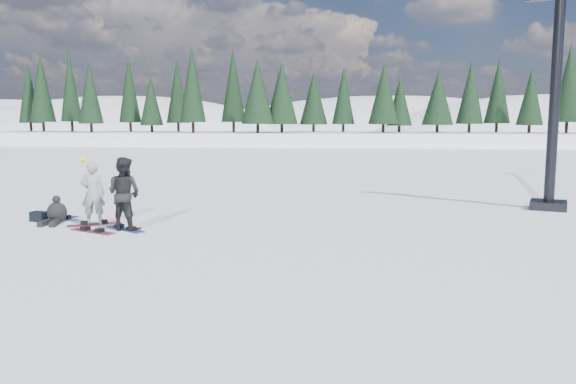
{
  "coord_description": "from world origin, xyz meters",
  "views": [
    {
      "loc": [
        5.72,
        -14.6,
        3.04
      ],
      "look_at": [
        4.09,
        0.38,
        1.1
      ],
      "focal_mm": 35.0,
      "sensor_mm": 36.0,
      "label": 1
    }
  ],
  "objects_px": {
    "lift_tower": "(554,117)",
    "seated_rider": "(56,213)",
    "snowboard_loose_b": "(93,231)",
    "snowboard_loose_a": "(61,220)",
    "gear_bag": "(39,216)",
    "snowboarder_man": "(124,194)",
    "snowboarder_woman": "(93,193)"
  },
  "relations": [
    {
      "from": "seated_rider",
      "to": "snowboard_loose_a",
      "type": "xyz_separation_m",
      "value": [
        -0.07,
        0.42,
        -0.3
      ]
    },
    {
      "from": "snowboard_loose_b",
      "to": "snowboard_loose_a",
      "type": "distance_m",
      "value": 2.3
    },
    {
      "from": "snowboarder_woman",
      "to": "snowboard_loose_b",
      "type": "relative_size",
      "value": 1.34
    },
    {
      "from": "lift_tower",
      "to": "snowboard_loose_b",
      "type": "bearing_deg",
      "value": -138.6
    },
    {
      "from": "snowboard_loose_b",
      "to": "snowboard_loose_a",
      "type": "xyz_separation_m",
      "value": [
        -1.71,
        1.53,
        0.0
      ]
    },
    {
      "from": "lift_tower",
      "to": "snowboard_loose_b",
      "type": "distance_m",
      "value": 15.14
    },
    {
      "from": "lift_tower",
      "to": "gear_bag",
      "type": "height_order",
      "value": "lift_tower"
    },
    {
      "from": "snowboarder_man",
      "to": "snowboard_loose_a",
      "type": "relative_size",
      "value": 1.35
    },
    {
      "from": "snowboarder_woman",
      "to": "snowboarder_man",
      "type": "relative_size",
      "value": 0.99
    },
    {
      "from": "lift_tower",
      "to": "snowboard_loose_a",
      "type": "bearing_deg",
      "value": -146.0
    },
    {
      "from": "snowboarder_woman",
      "to": "snowboard_loose_a",
      "type": "distance_m",
      "value": 1.68
    },
    {
      "from": "snowboarder_man",
      "to": "snowboard_loose_b",
      "type": "xyz_separation_m",
      "value": [
        -0.77,
        -0.38,
        -1.0
      ]
    },
    {
      "from": "snowboard_loose_b",
      "to": "snowboard_loose_a",
      "type": "relative_size",
      "value": 1.0
    },
    {
      "from": "lift_tower",
      "to": "snowboarder_man",
      "type": "distance_m",
      "value": 14.11
    },
    {
      "from": "snowboarder_man",
      "to": "seated_rider",
      "type": "distance_m",
      "value": 2.62
    },
    {
      "from": "snowboarder_man",
      "to": "seated_rider",
      "type": "bearing_deg",
      "value": -3.02
    },
    {
      "from": "snowboarder_woman",
      "to": "seated_rider",
      "type": "height_order",
      "value": "snowboarder_woman"
    },
    {
      "from": "snowboarder_man",
      "to": "seated_rider",
      "type": "xyz_separation_m",
      "value": [
        -2.41,
        0.73,
        -0.7
      ]
    },
    {
      "from": "lift_tower",
      "to": "snowboarder_woman",
      "type": "bearing_deg",
      "value": -142.77
    },
    {
      "from": "snowboarder_woman",
      "to": "snowboard_loose_b",
      "type": "bearing_deg",
      "value": 96.77
    },
    {
      "from": "seated_rider",
      "to": "snowboard_loose_a",
      "type": "distance_m",
      "value": 0.52
    },
    {
      "from": "gear_bag",
      "to": "snowboarder_woman",
      "type": "bearing_deg",
      "value": -10.97
    },
    {
      "from": "snowboarder_man",
      "to": "lift_tower",
      "type": "bearing_deg",
      "value": -144.69
    },
    {
      "from": "seated_rider",
      "to": "gear_bag",
      "type": "xyz_separation_m",
      "value": [
        -0.7,
        0.25,
        -0.17
      ]
    },
    {
      "from": "snowboarder_man",
      "to": "snowboard_loose_b",
      "type": "distance_m",
      "value": 1.32
    },
    {
      "from": "lift_tower",
      "to": "seated_rider",
      "type": "height_order",
      "value": "lift_tower"
    },
    {
      "from": "gear_bag",
      "to": "snowboard_loose_b",
      "type": "bearing_deg",
      "value": -30.36
    },
    {
      "from": "snowboarder_woman",
      "to": "gear_bag",
      "type": "bearing_deg",
      "value": -26.96
    },
    {
      "from": "lift_tower",
      "to": "seated_rider",
      "type": "xyz_separation_m",
      "value": [
        -15.41,
        -4.36,
        -2.8
      ]
    },
    {
      "from": "lift_tower",
      "to": "snowboard_loose_a",
      "type": "distance_m",
      "value": 16.27
    },
    {
      "from": "snowboard_loose_a",
      "to": "gear_bag",
      "type": "bearing_deg",
      "value": 107.74
    },
    {
      "from": "snowboard_loose_a",
      "to": "snowboarder_woman",
      "type": "bearing_deg",
      "value": -109.35
    }
  ]
}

